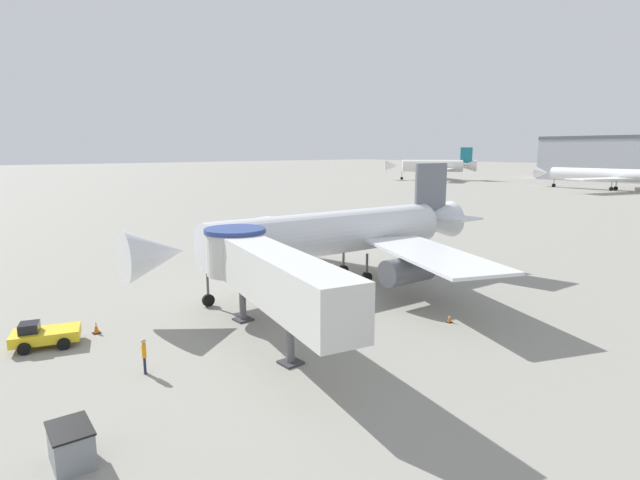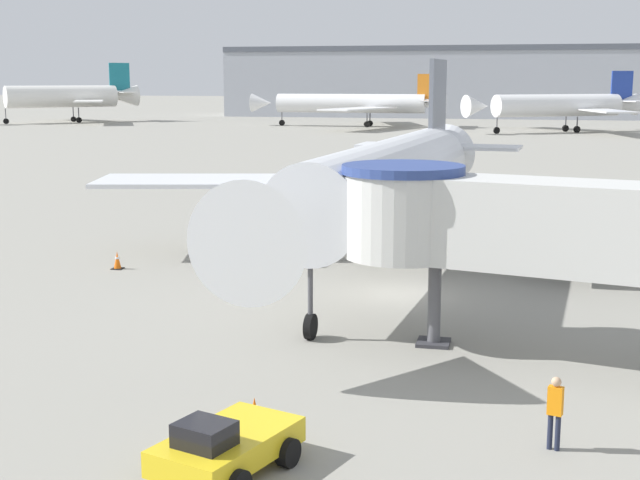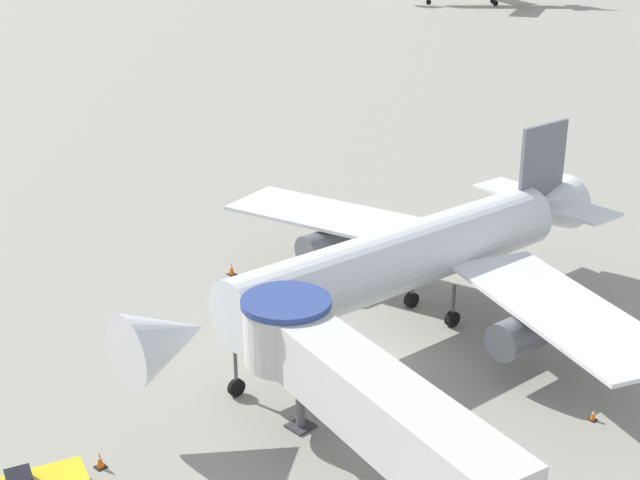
# 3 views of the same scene
# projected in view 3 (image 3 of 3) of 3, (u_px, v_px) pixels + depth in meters

# --- Properties ---
(ground_plane) EXTENTS (800.00, 800.00, 0.00)m
(ground_plane) POSITION_uv_depth(u_px,v_px,m) (367.00, 360.00, 46.71)
(ground_plane) COLOR gray
(main_airplane) EXTENTS (31.97, 31.69, 9.91)m
(main_airplane) POSITION_uv_depth(u_px,v_px,m) (409.00, 258.00, 48.77)
(main_airplane) COLOR silver
(main_airplane) RESTS_ON ground_plane
(jet_bridge) EXTENTS (16.79, 6.47, 6.02)m
(jet_bridge) POSITION_uv_depth(u_px,v_px,m) (349.00, 383.00, 36.16)
(jet_bridge) COLOR silver
(jet_bridge) RESTS_ON ground_plane
(traffic_cone_port_wing) EXTENTS (0.51, 0.51, 0.83)m
(traffic_cone_port_wing) POSITION_uv_depth(u_px,v_px,m) (231.00, 269.00, 56.89)
(traffic_cone_port_wing) COLOR black
(traffic_cone_port_wing) RESTS_ON ground_plane
(traffic_cone_starboard_wing) EXTENTS (0.35, 0.35, 0.59)m
(traffic_cone_starboard_wing) POSITION_uv_depth(u_px,v_px,m) (593.00, 415.00, 41.33)
(traffic_cone_starboard_wing) COLOR black
(traffic_cone_starboard_wing) RESTS_ON ground_plane
(traffic_cone_near_nose) EXTENTS (0.46, 0.46, 0.76)m
(traffic_cone_near_nose) POSITION_uv_depth(u_px,v_px,m) (100.00, 460.00, 37.92)
(traffic_cone_near_nose) COLOR black
(traffic_cone_near_nose) RESTS_ON ground_plane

